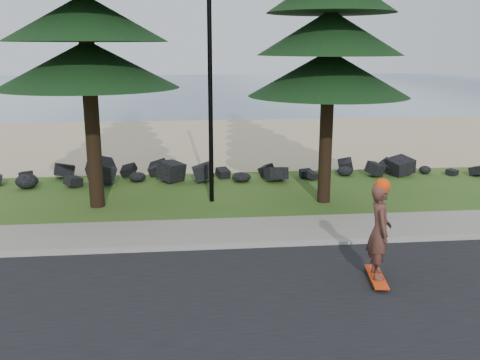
{
  "coord_description": "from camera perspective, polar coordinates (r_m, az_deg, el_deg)",
  "views": [
    {
      "loc": [
        -0.77,
        -13.0,
        4.76
      ],
      "look_at": [
        0.57,
        0.0,
        1.47
      ],
      "focal_mm": 40.0,
      "sensor_mm": 36.0,
      "label": 1
    }
  ],
  "objects": [
    {
      "name": "kerb",
      "position": [
        13.0,
        -2.1,
        -7.11
      ],
      "size": [
        160.0,
        0.2,
        0.1
      ],
      "primitive_type": "cube",
      "color": "#A19B91",
      "rests_on": "ground"
    },
    {
      "name": "seawall_boulders",
      "position": [
        19.21,
        -3.4,
        -0.24
      ],
      "size": [
        60.0,
        2.4,
        1.1
      ],
      "primitive_type": null,
      "color": "black",
      "rests_on": "ground"
    },
    {
      "name": "ground",
      "position": [
        13.86,
        -2.35,
        -5.96
      ],
      "size": [
        160.0,
        160.0,
        0.0
      ],
      "primitive_type": "plane",
      "color": "#2D551A",
      "rests_on": "ground"
    },
    {
      "name": "skateboarder",
      "position": [
        11.24,
        14.66,
        -5.33
      ],
      "size": [
        0.57,
        1.21,
        2.2
      ],
      "rotation": [
        0.0,
        0.0,
        1.42
      ],
      "color": "#F43F0E",
      "rests_on": "ground"
    },
    {
      "name": "sidewalk",
      "position": [
        14.04,
        -2.4,
        -5.53
      ],
      "size": [
        160.0,
        2.0,
        0.08
      ],
      "primitive_type": "cube",
      "color": "#9D9883",
      "rests_on": "ground"
    },
    {
      "name": "beach_sand",
      "position": [
        27.92,
        -4.22,
        4.28
      ],
      "size": [
        160.0,
        15.0,
        0.01
      ],
      "primitive_type": "cube",
      "color": "tan",
      "rests_on": "ground"
    },
    {
      "name": "ocean",
      "position": [
        64.18,
        -5.24,
        9.82
      ],
      "size": [
        160.0,
        58.0,
        0.01
      ],
      "primitive_type": "cube",
      "color": "#3D5C74",
      "rests_on": "ground"
    },
    {
      "name": "road",
      "position": [
        9.76,
        -0.64,
        -14.97
      ],
      "size": [
        160.0,
        7.0,
        0.02
      ],
      "primitive_type": "cube",
      "color": "black",
      "rests_on": "ground"
    },
    {
      "name": "lamp_post",
      "position": [
        16.23,
        -3.22,
        11.9
      ],
      "size": [
        0.25,
        0.14,
        8.14
      ],
      "color": "black",
      "rests_on": "ground"
    }
  ]
}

